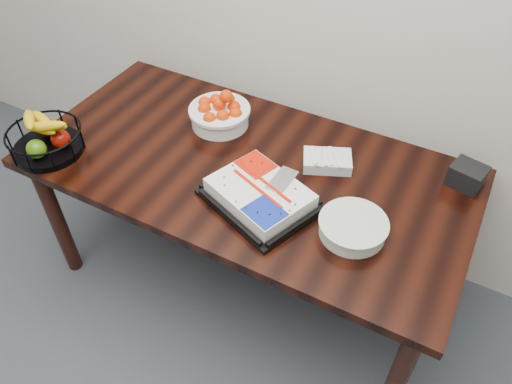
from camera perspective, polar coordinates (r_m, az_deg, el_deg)
The scene contains 7 objects.
table at distance 2.08m, azimuth -1.09°, elevation 1.35°, with size 1.80×0.90×0.75m.
cake_tray at distance 1.84m, azimuth 0.46°, elevation -0.36°, with size 0.48×0.43×0.08m.
tangerine_bowl at distance 2.20m, azimuth -4.20°, elevation 9.29°, with size 0.27×0.27×0.17m.
fruit_basket at distance 2.22m, azimuth -22.95°, elevation 5.65°, with size 0.30×0.30×0.16m.
plate_stack at distance 1.77m, azimuth 11.01°, elevation -3.99°, with size 0.24×0.24×0.06m.
fork_bag at distance 2.02m, azimuth 8.15°, elevation 3.58°, with size 0.22×0.19×0.06m.
napkin_box at distance 2.07m, azimuth 22.98°, elevation 1.73°, with size 0.12×0.11×0.09m, color black.
Camera 1 is at (0.76, 0.68, 2.08)m, focal length 35.00 mm.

